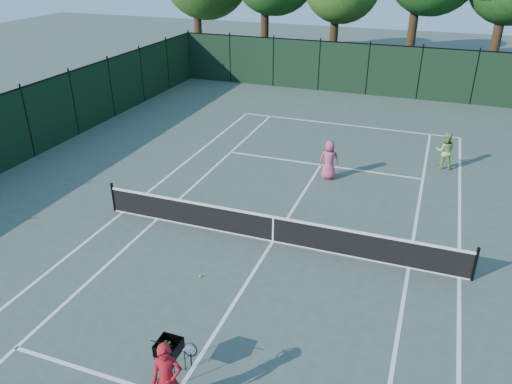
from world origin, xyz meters
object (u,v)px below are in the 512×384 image
(player_pink, at_px, (329,160))
(player_green, at_px, (445,151))
(ball_hopper, at_px, (169,347))
(loose_ball_midcourt, at_px, (200,276))
(coach, at_px, (168,379))

(player_pink, height_order, player_green, player_pink)
(ball_hopper, bearing_deg, loose_ball_midcourt, 107.21)
(coach, relative_size, player_green, 1.07)
(coach, xyz_separation_m, ball_hopper, (-0.42, 0.79, -0.04))
(player_pink, bearing_deg, loose_ball_midcourt, 62.63)
(player_pink, distance_m, player_green, 4.96)
(coach, distance_m, loose_ball_midcourt, 4.49)
(player_green, bearing_deg, loose_ball_midcourt, 53.97)
(coach, relative_size, loose_ball_midcourt, 24.29)
(coach, bearing_deg, player_green, 47.08)
(coach, relative_size, ball_hopper, 1.76)
(player_green, relative_size, loose_ball_midcourt, 22.73)
(coach, bearing_deg, ball_hopper, 92.97)
(player_pink, xyz_separation_m, loose_ball_midcourt, (-1.88, -7.66, -0.75))
(player_pink, bearing_deg, coach, 74.00)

